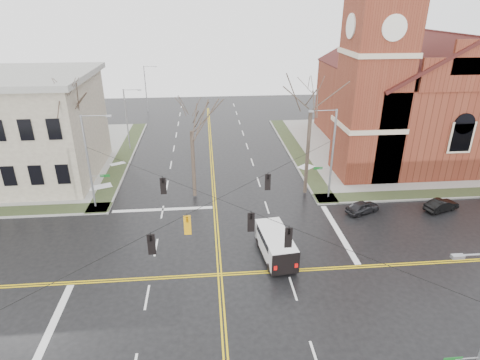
{
  "coord_description": "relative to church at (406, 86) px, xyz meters",
  "views": [
    {
      "loc": [
        -0.68,
        -23.9,
        18.24
      ],
      "look_at": [
        2.02,
        6.0,
        4.81
      ],
      "focal_mm": 30.0,
      "sensor_mm": 36.0,
      "label": 1
    }
  ],
  "objects": [
    {
      "name": "span_wires",
      "position": [
        -24.76,
        -24.78,
        -2.23
      ],
      "size": [
        23.02,
        23.02,
        0.03
      ],
      "color": "black",
      "rests_on": "ground"
    },
    {
      "name": "tree_ne",
      "position": [
        -15.39,
        -12.05,
        0.83
      ],
      "size": [
        4.0,
        4.0,
        12.82
      ],
      "color": "#382E24",
      "rests_on": "ground"
    },
    {
      "name": "streetlight_north_a",
      "position": [
        -35.42,
        3.22,
        -3.97
      ],
      "size": [
        2.3,
        0.2,
        8.0
      ],
      "color": "gray",
      "rests_on": "ground"
    },
    {
      "name": "streetlight_north_b",
      "position": [
        -35.42,
        23.22,
        -3.97
      ],
      "size": [
        2.3,
        0.2,
        8.0
      ],
      "color": "gray",
      "rests_on": "ground"
    },
    {
      "name": "road_markings",
      "position": [
        -24.76,
        -24.78,
        -8.43
      ],
      "size": [
        100.0,
        100.0,
        0.01
      ],
      "color": "gold",
      "rests_on": "ground"
    },
    {
      "name": "parked_car_a",
      "position": [
        -10.97,
        -16.56,
        -7.86
      ],
      "size": [
        3.65,
        2.58,
        1.15
      ],
      "primitive_type": "imported",
      "rotation": [
        0.0,
        0.0,
        1.97
      ],
      "color": "black",
      "rests_on": "ground"
    },
    {
      "name": "ground",
      "position": [
        -24.76,
        -24.78,
        -8.43
      ],
      "size": [
        120.0,
        120.0,
        0.0
      ],
      "primitive_type": "plane",
      "color": "black",
      "rests_on": "ground"
    },
    {
      "name": "tree_nw_far",
      "position": [
        -38.02,
        -10.66,
        0.76
      ],
      "size": [
        4.0,
        4.0,
        12.72
      ],
      "color": "#382E24",
      "rests_on": "ground"
    },
    {
      "name": "traffic_signals",
      "position": [
        -24.76,
        -25.45,
        -2.98
      ],
      "size": [
        8.21,
        8.26,
        1.3
      ],
      "color": "black",
      "rests_on": "ground"
    },
    {
      "name": "signal_pole_nw",
      "position": [
        -36.09,
        -13.28,
        -3.48
      ],
      "size": [
        2.75,
        0.22,
        9.0
      ],
      "color": "gray",
      "rests_on": "ground"
    },
    {
      "name": "church",
      "position": [
        0.0,
        0.0,
        0.0
      ],
      "size": [
        24.28,
        27.48,
        27.5
      ],
      "color": "maroon",
      "rests_on": "ground"
    },
    {
      "name": "sidewalks",
      "position": [
        -24.76,
        -24.78,
        -8.36
      ],
      "size": [
        80.0,
        80.0,
        0.17
      ],
      "color": "gray",
      "rests_on": "ground"
    },
    {
      "name": "civic_building_a",
      "position": [
        -46.76,
        -4.78,
        -2.93
      ],
      "size": [
        18.0,
        14.0,
        11.0
      ],
      "primitive_type": "cube",
      "color": "gray",
      "rests_on": "ground"
    },
    {
      "name": "cargo_van",
      "position": [
        -20.39,
        -22.74,
        -7.24
      ],
      "size": [
        2.63,
        5.52,
        2.03
      ],
      "rotation": [
        0.0,
        0.0,
        0.11
      ],
      "color": "white",
      "rests_on": "ground"
    },
    {
      "name": "parked_car_b",
      "position": [
        -3.38,
        -16.87,
        -7.86
      ],
      "size": [
        3.68,
        2.3,
        1.15
      ],
      "primitive_type": "imported",
      "rotation": [
        0.0,
        0.0,
        1.91
      ],
      "color": "black",
      "rests_on": "ground"
    },
    {
      "name": "signal_pole_ne",
      "position": [
        -13.44,
        -13.28,
        -3.48
      ],
      "size": [
        2.75,
        0.22,
        9.0
      ],
      "color": "gray",
      "rests_on": "ground"
    },
    {
      "name": "tree_nw_near",
      "position": [
        -26.73,
        -11.79,
        -1.02
      ],
      "size": [
        4.0,
        4.0,
        10.21
      ],
      "color": "#382E24",
      "rests_on": "ground"
    }
  ]
}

